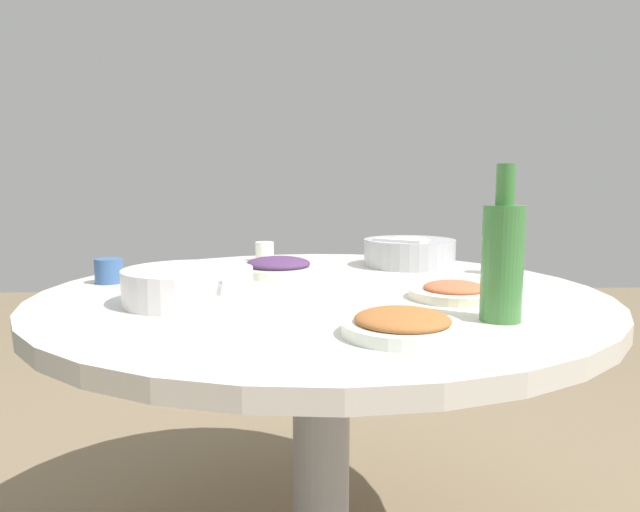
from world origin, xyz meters
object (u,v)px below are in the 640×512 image
Objects in this scene: dish_tofu_braise at (454,291)px; tea_cup_near at (493,261)px; green_bottle at (502,258)px; rice_bowl at (409,252)px; tea_cup_side at (109,271)px; tea_cup_far at (265,251)px; round_dining_table at (321,336)px; soup_bowl at (189,286)px; dish_eggplant at (278,267)px; dish_stirfry at (402,324)px.

dish_tofu_braise is 2.79× the size of tea_cup_near.
green_bottle is (0.20, 0.03, 0.10)m from dish_tofu_braise.
tea_cup_side is at bearing -72.30° from rice_bowl.
tea_cup_far is at bearing 136.29° from tea_cup_side.
round_dining_table is 0.35m from dish_tofu_braise.
soup_bowl is 0.41m from dish_eggplant.
dish_tofu_braise is at bearing -171.92° from green_bottle.
tea_cup_side is at bearing -100.39° from round_dining_table.
dish_stirfry is 0.24m from green_bottle.
tea_cup_near reaches higher than dish_tofu_braise.
round_dining_table is 0.50m from rice_bowl.
tea_cup_far is (-0.64, 0.13, -0.00)m from soup_bowl.
dish_eggplant is at bearing -130.49° from dish_tofu_braise.
tea_cup_side reaches higher than dish_stirfry.
tea_cup_side reaches higher than round_dining_table.
dish_tofu_braise is at bearing 36.32° from tea_cup_far.
dish_eggplant is (0.15, -0.40, -0.02)m from rice_bowl.
tea_cup_near is 1.05m from tea_cup_side.
rice_bowl is 0.50m from dish_tofu_braise.
green_bottle reaches higher than soup_bowl.
green_bottle reaches higher than rice_bowl.
soup_bowl is 0.50m from dish_stirfry.
round_dining_table is 4.75× the size of rice_bowl.
soup_bowl is 0.65m from tea_cup_far.
tea_cup_near reaches higher than dish_stirfry.
dish_tofu_braise is (0.13, 0.29, 0.14)m from round_dining_table.
round_dining_table is 0.54m from tea_cup_far.
round_dining_table is 5.44× the size of dish_eggplant.
green_bottle is 4.62× the size of tea_cup_far.
dish_eggplant is at bearing 105.11° from tea_cup_side.
soup_bowl is 4.42× the size of tea_cup_far.
soup_bowl is at bearing -63.83° from round_dining_table.
dish_eggplant reaches higher than dish_tofu_braise.
tea_cup_far reaches higher than dish_eggplant.
soup_bowl reaches higher than dish_tofu_braise.
tea_cup_far is (-0.13, -0.46, -0.01)m from rice_bowl.
tea_cup_far is (-0.92, -0.29, 0.01)m from dish_stirfry.
dish_tofu_braise is at bearing 49.51° from dish_eggplant.
green_bottle is (0.19, 0.62, 0.08)m from soup_bowl.
dish_stirfry is at bearing 15.54° from round_dining_table.
green_bottle reaches higher than round_dining_table.
green_bottle is 4.16× the size of tea_cup_side.
dish_eggplant is at bearing -152.64° from round_dining_table.
soup_bowl reaches higher than tea_cup_near.
green_bottle reaches higher than dish_stirfry.
dish_eggplant is 3.52× the size of tea_cup_side.
tea_cup_far and tea_cup_side have the same top height.
rice_bowl reaches higher than round_dining_table.
dish_tofu_braise is 0.98× the size of dish_stirfry.
rice_bowl is 1.14× the size of dish_eggplant.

